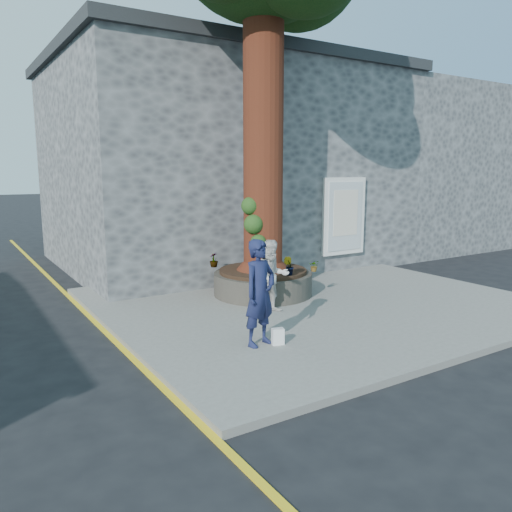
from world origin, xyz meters
TOP-DOWN VIEW (x-y plane):
  - ground at (0.00, 0.00)m, footprint 120.00×120.00m
  - pavement at (1.50, 1.00)m, footprint 9.00×8.00m
  - yellow_line at (-3.05, 1.00)m, footprint 0.10×30.00m
  - stone_shop at (2.50, 7.20)m, footprint 10.30×8.30m
  - neighbour_shop at (10.50, 7.20)m, footprint 6.00×8.00m
  - planter at (0.80, 2.00)m, footprint 2.30×2.30m
  - man at (-1.11, -0.85)m, footprint 0.74×0.58m
  - woman at (0.15, 0.65)m, footprint 0.83×0.70m
  - shopping_bag at (-0.86, -1.02)m, footprint 0.23×0.17m
  - plant_a at (1.65, 2.85)m, footprint 0.20×0.20m
  - plant_b at (0.92, 1.15)m, footprint 0.30×0.31m
  - plant_c at (-0.05, 2.85)m, footprint 0.26×0.26m
  - plant_d at (1.65, 1.15)m, footprint 0.32×0.31m

SIDE VIEW (x-z plane):
  - ground at x=0.00m, z-range 0.00..0.00m
  - yellow_line at x=-3.05m, z-range 0.00..0.01m
  - pavement at x=1.50m, z-range 0.00..0.12m
  - shopping_bag at x=-0.86m, z-range 0.12..0.40m
  - planter at x=0.80m, z-range 0.11..0.71m
  - plant_d at x=1.65m, z-range 0.72..0.98m
  - woman at x=0.15m, z-range 0.12..1.62m
  - plant_a at x=1.65m, z-range 0.72..1.04m
  - plant_c at x=-0.05m, z-range 0.72..1.07m
  - plant_b at x=0.92m, z-range 0.72..1.13m
  - man at x=-1.11m, z-range 0.12..1.91m
  - neighbour_shop at x=10.50m, z-range 0.00..6.00m
  - stone_shop at x=2.50m, z-range 0.01..6.31m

